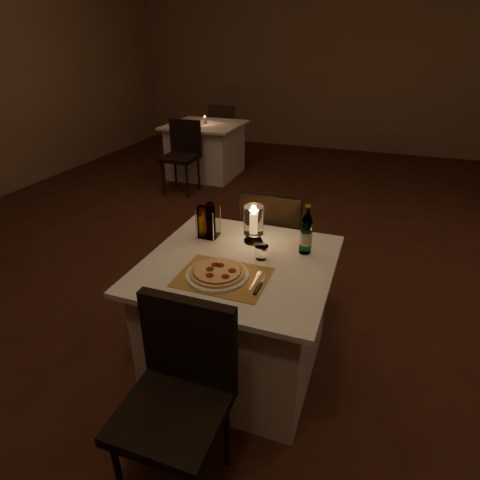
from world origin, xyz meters
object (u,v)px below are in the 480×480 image
(main_table, at_px, (239,316))
(tumbler, at_px, (261,252))
(plate, at_px, (217,275))
(water_bottle, at_px, (306,234))
(chair_near, at_px, (180,383))
(chair_far, at_px, (273,237))
(neighbor_table_left, at_px, (206,150))
(pizza, at_px, (217,272))
(hurricane_candle, at_px, (254,221))

(main_table, height_order, tumbler, tumbler)
(plate, xyz_separation_m, water_bottle, (0.36, 0.40, 0.10))
(chair_near, relative_size, chair_far, 1.00)
(plate, distance_m, water_bottle, 0.55)
(chair_far, bearing_deg, neighbor_table_left, 122.54)
(pizza, xyz_separation_m, water_bottle, (0.36, 0.40, 0.09))
(plate, bearing_deg, chair_near, -84.65)
(plate, relative_size, tumbler, 4.11)
(hurricane_candle, bearing_deg, main_table, -90.35)
(plate, bearing_deg, water_bottle, 47.76)
(main_table, relative_size, tumbler, 12.83)
(main_table, relative_size, neighbor_table_left, 1.00)
(main_table, xyz_separation_m, hurricane_candle, (0.00, 0.25, 0.50))
(water_bottle, xyz_separation_m, hurricane_candle, (-0.31, 0.03, 0.02))
(chair_near, distance_m, hurricane_candle, 1.02)
(main_table, relative_size, water_bottle, 3.50)
(tumbler, bearing_deg, chair_near, -97.65)
(neighbor_table_left, bearing_deg, chair_near, -67.19)
(chair_near, bearing_deg, chair_far, 90.00)
(chair_near, xyz_separation_m, hurricane_candle, (0.00, 0.96, 0.32))
(chair_far, bearing_deg, hurricane_candle, -89.81)
(chair_far, relative_size, plate, 2.81)
(tumbler, distance_m, hurricane_candle, 0.23)
(neighbor_table_left, bearing_deg, hurricane_candle, -61.33)
(chair_near, xyz_separation_m, water_bottle, (0.31, 0.94, 0.31))
(chair_near, relative_size, pizza, 3.21)
(hurricane_candle, bearing_deg, pizza, -96.81)
(pizza, bearing_deg, plate, 179.15)
(chair_near, height_order, water_bottle, water_bottle)
(main_table, xyz_separation_m, plate, (-0.05, -0.18, 0.38))
(water_bottle, distance_m, hurricane_candle, 0.31)
(plate, distance_m, hurricane_candle, 0.45)
(hurricane_candle, bearing_deg, water_bottle, -5.18)
(chair_near, xyz_separation_m, tumbler, (0.11, 0.78, 0.23))
(water_bottle, bearing_deg, chair_far, 122.57)
(chair_far, xyz_separation_m, hurricane_candle, (0.00, -0.46, 0.32))
(tumbler, height_order, hurricane_candle, hurricane_candle)
(hurricane_candle, bearing_deg, tumbler, -60.18)
(main_table, bearing_deg, chair_near, -90.00)
(neighbor_table_left, bearing_deg, water_bottle, -57.45)
(chair_far, bearing_deg, main_table, -90.00)
(tumbler, height_order, neighbor_table_left, tumbler)
(chair_near, bearing_deg, water_bottle, 71.42)
(pizza, height_order, water_bottle, water_bottle)
(chair_near, bearing_deg, main_table, 90.00)
(chair_far, relative_size, neighbor_table_left, 0.90)
(plate, height_order, neighbor_table_left, plate)
(pizza, relative_size, hurricane_candle, 1.25)
(main_table, bearing_deg, plate, -105.52)
(chair_near, height_order, tumbler, chair_near)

